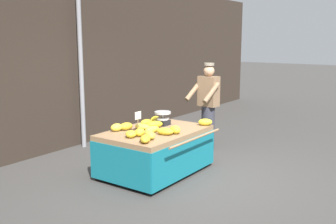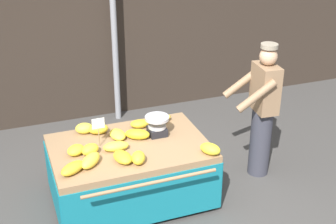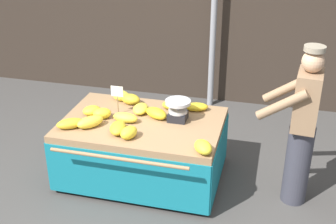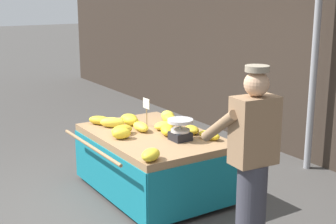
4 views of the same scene
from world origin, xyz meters
name	(u,v)px [view 1 (image 1 of 4)]	position (x,y,z in m)	size (l,w,h in m)	color
ground_plane	(192,176)	(0.00, 0.00, 0.00)	(60.00, 60.00, 0.00)	#423F3D
back_wall	(62,62)	(0.00, 3.03, 1.71)	(16.00, 0.24, 3.42)	#332821
street_pole	(81,70)	(0.21, 2.71, 1.57)	(0.09, 0.09, 3.14)	gray
banana_cart	(156,141)	(-0.21, 0.56, 0.53)	(1.76, 1.38, 0.72)	#93704C
weighing_scale	(163,118)	(0.17, 0.69, 0.84)	(0.28, 0.28, 0.23)	black
price_sign	(138,118)	(-0.52, 0.67, 0.97)	(0.14, 0.01, 0.34)	#997A51
banana_bunch_0	(175,130)	(-0.22, 0.17, 0.78)	(0.14, 0.21, 0.12)	yellow
banana_bunch_1	(131,134)	(-0.80, 0.57, 0.77)	(0.16, 0.20, 0.11)	yellow
banana_bunch_2	(152,129)	(-0.38, 0.50, 0.77)	(0.14, 0.28, 0.10)	yellow
banana_bunch_3	(145,139)	(-0.90, 0.23, 0.77)	(0.15, 0.29, 0.10)	gold
banana_bunch_4	(146,122)	(0.03, 0.94, 0.77)	(0.15, 0.23, 0.09)	gold
banana_bunch_5	(150,135)	(-0.70, 0.30, 0.78)	(0.14, 0.30, 0.12)	yellow
banana_bunch_6	(155,119)	(0.32, 0.97, 0.77)	(0.13, 0.27, 0.10)	gold
banana_bunch_7	(155,124)	(-0.08, 0.68, 0.78)	(0.15, 0.28, 0.11)	gold
banana_bunch_8	(142,127)	(-0.29, 0.77, 0.77)	(0.17, 0.26, 0.09)	yellow
banana_bunch_9	(126,126)	(-0.47, 0.96, 0.78)	(0.16, 0.24, 0.12)	gold
banana_bunch_10	(117,127)	(-0.62, 1.03, 0.78)	(0.16, 0.21, 0.12)	yellow
banana_bunch_11	(205,122)	(0.56, 0.08, 0.78)	(0.16, 0.24, 0.12)	yellow
banana_bunch_12	(140,132)	(-0.66, 0.52, 0.78)	(0.15, 0.20, 0.12)	yellow
banana_bunch_13	(165,131)	(-0.37, 0.26, 0.77)	(0.17, 0.27, 0.11)	gold
vendor_person	(208,106)	(1.46, 0.55, 0.87)	(0.60, 0.55, 1.71)	#383842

